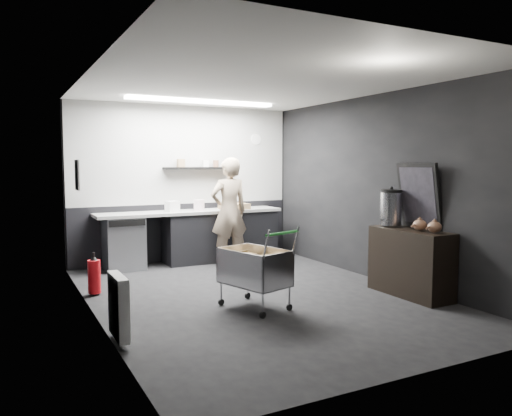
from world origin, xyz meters
TOP-DOWN VIEW (x-y plane):
  - floor at (0.00, 0.00)m, footprint 5.50×5.50m
  - ceiling at (0.00, 0.00)m, footprint 5.50×5.50m
  - wall_back at (0.00, 2.75)m, footprint 5.50×0.00m
  - wall_front at (0.00, -2.75)m, footprint 5.50×0.00m
  - wall_left at (-2.00, 0.00)m, footprint 0.00×5.50m
  - wall_right at (2.00, 0.00)m, footprint 0.00×5.50m
  - kitchen_wall_panel at (0.00, 2.73)m, footprint 3.95×0.02m
  - dado_panel at (0.00, 2.73)m, footprint 3.95×0.02m
  - floating_shelf at (0.20, 2.62)m, footprint 1.20×0.22m
  - wall_clock at (1.40, 2.72)m, footprint 0.20×0.03m
  - poster at (-1.98, 1.30)m, footprint 0.02×0.30m
  - poster_red_band at (-1.98, 1.30)m, footprint 0.02×0.22m
  - radiator at (-1.94, -0.90)m, footprint 0.10×0.50m
  - ceiling_strip at (0.00, 1.85)m, footprint 2.40×0.20m
  - prep_counter at (0.14, 2.42)m, footprint 3.20×0.61m
  - person at (0.51, 1.97)m, footprint 0.67×0.45m
  - shopping_cart at (-0.27, -0.48)m, footprint 0.74×1.00m
  - sideboard at (1.78, -0.87)m, footprint 0.49×1.14m
  - fire_extinguisher at (-1.85, 0.99)m, footprint 0.16×0.16m
  - cardboard_box at (0.79, 2.37)m, footprint 0.48×0.37m
  - pink_tub at (0.15, 2.42)m, footprint 0.18×0.18m
  - white_container at (-0.35, 2.37)m, footprint 0.24×0.21m

SIDE VIEW (x-z plane):
  - floor at x=0.00m, z-range 0.00..0.00m
  - fire_extinguisher at x=-1.85m, z-range -0.01..0.52m
  - radiator at x=-1.94m, z-range 0.05..0.65m
  - shopping_cart at x=-0.27m, z-range -0.02..0.93m
  - prep_counter at x=0.14m, z-range 0.01..0.91m
  - dado_panel at x=0.00m, z-range 0.00..1.00m
  - sideboard at x=1.78m, z-range -0.31..1.40m
  - person at x=0.51m, z-range 0.00..1.80m
  - cardboard_box at x=0.79m, z-range 0.90..1.00m
  - white_container at x=-0.35m, z-range 0.90..1.08m
  - pink_tub at x=0.15m, z-range 0.90..1.08m
  - wall_back at x=0.00m, z-range -1.40..4.10m
  - wall_front at x=0.00m, z-range -1.40..4.10m
  - wall_left at x=-2.00m, z-range -1.40..4.10m
  - wall_right at x=2.00m, z-range -1.40..4.10m
  - poster at x=-1.98m, z-range 1.35..1.75m
  - floating_shelf at x=0.20m, z-range 1.60..1.64m
  - poster_red_band at x=-1.98m, z-range 1.57..1.67m
  - kitchen_wall_panel at x=0.00m, z-range 1.00..2.70m
  - wall_clock at x=1.40m, z-range 2.05..2.25m
  - ceiling_strip at x=0.00m, z-range 2.65..2.69m
  - ceiling at x=0.00m, z-range 2.70..2.70m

